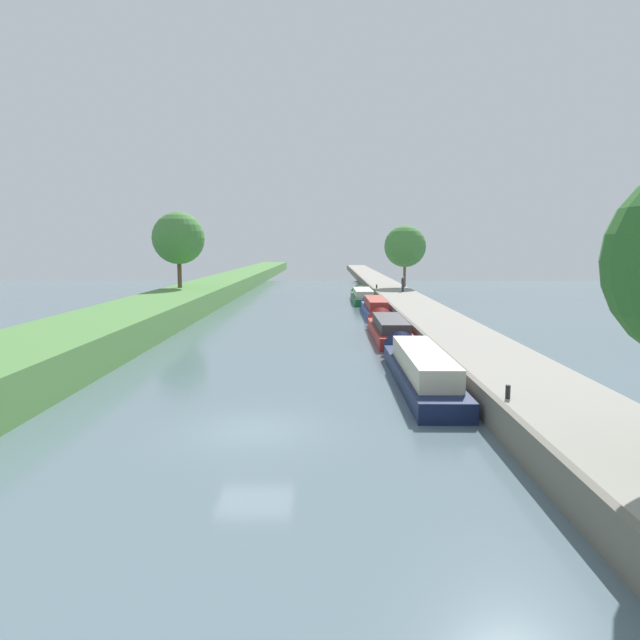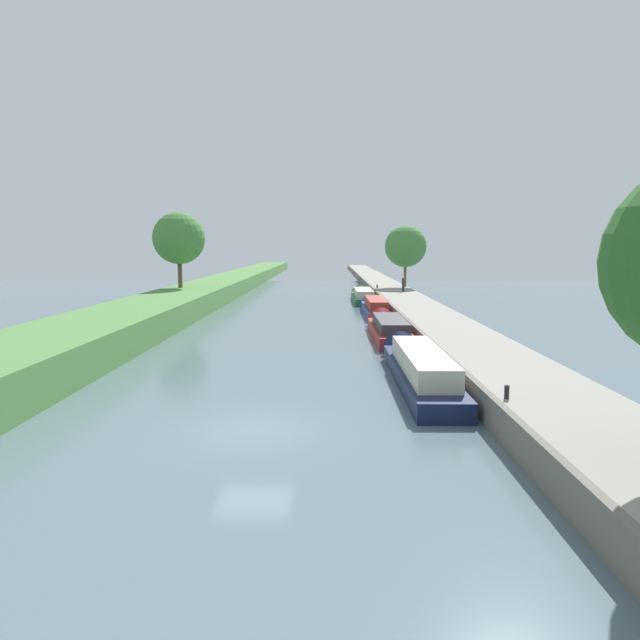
% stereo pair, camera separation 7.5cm
% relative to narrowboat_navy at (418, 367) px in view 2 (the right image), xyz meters
% --- Properties ---
extents(ground_plane, '(160.00, 160.00, 0.00)m').
position_rel_narrowboat_navy_xyz_m(ground_plane, '(-6.45, -6.77, -0.66)').
color(ground_plane, slate).
extents(right_towpath, '(4.26, 260.00, 1.08)m').
position_rel_narrowboat_navy_xyz_m(right_towpath, '(3.62, -6.77, -0.12)').
color(right_towpath, gray).
rests_on(right_towpath, ground_plane).
extents(stone_quay, '(0.25, 260.00, 1.13)m').
position_rel_narrowboat_navy_xyz_m(stone_quay, '(1.36, -6.77, -0.09)').
color(stone_quay, '#6B665B').
rests_on(stone_quay, ground_plane).
extents(narrowboat_navy, '(2.02, 12.49, 2.21)m').
position_rel_narrowboat_navy_xyz_m(narrowboat_navy, '(0.00, 0.00, 0.00)').
color(narrowboat_navy, '#141E42').
rests_on(narrowboat_navy, ground_plane).
extents(narrowboat_red, '(2.14, 10.77, 2.05)m').
position_rel_narrowboat_navy_xyz_m(narrowboat_red, '(0.01, 12.62, -0.08)').
color(narrowboat_red, maroon).
rests_on(narrowboat_red, ground_plane).
extents(narrowboat_blue, '(1.81, 11.24, 2.00)m').
position_rel_narrowboat_navy_xyz_m(narrowboat_blue, '(0.16, 25.10, -0.05)').
color(narrowboat_blue, '#283D93').
rests_on(narrowboat_blue, ground_plane).
extents(narrowboat_green, '(2.18, 11.29, 2.10)m').
position_rel_narrowboat_navy_xyz_m(narrowboat_green, '(-0.17, 37.07, -0.08)').
color(narrowboat_green, '#1E6033').
rests_on(narrowboat_green, ground_plane).
extents(tree_rightbank_midnear, '(4.96, 4.96, 7.35)m').
position_rel_narrowboat_navy_xyz_m(tree_rightbank_midnear, '(5.31, 43.66, 5.28)').
color(tree_rightbank_midnear, brown).
rests_on(tree_rightbank_midnear, right_towpath).
extents(tree_leftbank_downstream, '(5.16, 5.16, 7.50)m').
position_rel_narrowboat_navy_xyz_m(tree_leftbank_downstream, '(-18.77, 31.99, 6.08)').
color(tree_leftbank_downstream, brown).
rests_on(tree_leftbank_downstream, left_grassy_bank).
extents(person_walking, '(0.34, 0.34, 1.66)m').
position_rel_narrowboat_navy_xyz_m(person_walking, '(4.19, 36.67, 1.29)').
color(person_walking, '#282D42').
rests_on(person_walking, right_towpath).
extents(mooring_bollard_near, '(0.16, 0.16, 0.45)m').
position_rel_narrowboat_navy_xyz_m(mooring_bollard_near, '(1.79, -6.76, 0.65)').
color(mooring_bollard_near, black).
rests_on(mooring_bollard_near, right_towpath).
extents(mooring_bollard_far, '(0.16, 0.16, 0.45)m').
position_rel_narrowboat_navy_xyz_m(mooring_bollard_far, '(1.79, 41.43, 0.65)').
color(mooring_bollard_far, black).
rests_on(mooring_bollard_far, right_towpath).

